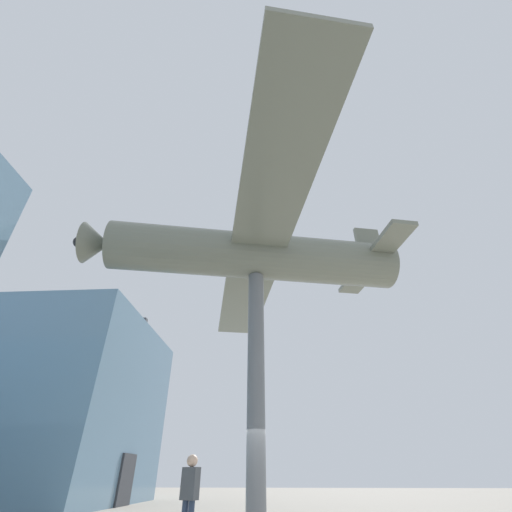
{
  "coord_description": "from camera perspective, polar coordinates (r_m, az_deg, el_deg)",
  "views": [
    {
      "loc": [
        -11.71,
        -0.69,
        1.33
      ],
      "look_at": [
        0.0,
        0.0,
        8.86
      ],
      "focal_mm": 24.0,
      "sensor_mm": 36.0,
      "label": 1
    }
  ],
  "objects": [
    {
      "name": "suspended_airplane",
      "position": [
        13.92,
        -0.73,
        0.09
      ],
      "size": [
        17.55,
        12.92,
        2.83
      ],
      "rotation": [
        0.0,
        0.0,
        0.2
      ],
      "color": "slate",
      "rests_on": "support_pylon_central"
    },
    {
      "name": "glass_pavilion_right",
      "position": [
        26.33,
        -35.9,
        -19.63
      ],
      "size": [
        10.89,
        15.59,
        10.06
      ],
      "color": "#60849E",
      "rests_on": "ground_plane"
    },
    {
      "name": "visitor_person",
      "position": [
        9.77,
        -10.99,
        -34.05
      ],
      "size": [
        0.37,
        0.46,
        1.75
      ],
      "rotation": [
        0.0,
        0.0,
        1.13
      ],
      "color": "#2D3D56",
      "rests_on": "ground_plane"
    },
    {
      "name": "support_pylon_central",
      "position": [
        12.02,
        0.0,
        -20.06
      ],
      "size": [
        0.58,
        0.58,
        7.91
      ],
      "color": "slate",
      "rests_on": "ground_plane"
    }
  ]
}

